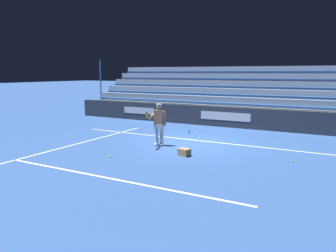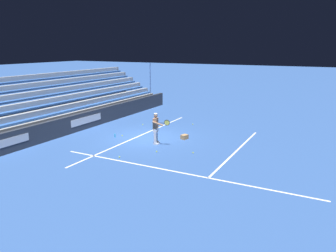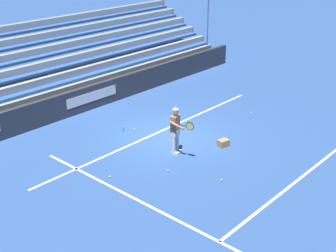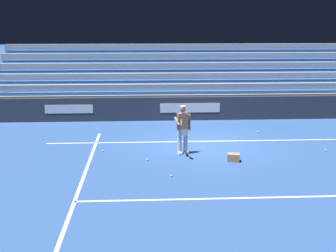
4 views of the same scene
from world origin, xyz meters
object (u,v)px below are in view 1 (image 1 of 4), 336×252
ball_box_cardboard (184,152)px  tennis_ball_stray_back (293,161)px  tennis_player (159,124)px  tennis_ball_far_right (195,135)px  tennis_ball_near_player (262,140)px  water_bottle (189,132)px  tennis_ball_by_box (110,157)px  tennis_ball_far_left (111,137)px  tennis_ball_midcourt (124,145)px

ball_box_cardboard → tennis_ball_stray_back: (-3.54, -1.02, -0.10)m
tennis_player → tennis_ball_stray_back: 5.24m
tennis_ball_far_right → ball_box_cardboard: bearing=107.9°
tennis_ball_stray_back → tennis_ball_far_right: same height
tennis_ball_near_player → water_bottle: (3.41, 0.20, 0.08)m
ball_box_cardboard → tennis_ball_by_box: 2.63m
tennis_ball_far_left → water_bottle: 3.73m
tennis_ball_midcourt → water_bottle: 3.79m
tennis_ball_far_right → tennis_ball_midcourt: size_ratio=1.00×
tennis_ball_far_right → tennis_ball_far_left: size_ratio=1.00×
tennis_player → tennis_ball_near_player: 4.68m
tennis_ball_far_right → tennis_player: bearing=79.8°
tennis_ball_far_left → tennis_ball_far_right: bearing=-146.4°
ball_box_cardboard → tennis_ball_near_player: ball_box_cardboard is taller
tennis_player → tennis_ball_far_left: tennis_player is taller
tennis_ball_stray_back → tennis_ball_far_right: (4.70, -2.56, 0.00)m
tennis_player → tennis_ball_near_player: size_ratio=25.98×
tennis_ball_far_right → tennis_ball_by_box: same height
ball_box_cardboard → tennis_ball_far_left: ball_box_cardboard is taller
tennis_ball_far_right → tennis_ball_near_player: size_ratio=1.00×
tennis_ball_by_box → tennis_player: bearing=-102.4°
tennis_ball_midcourt → water_bottle: bearing=-109.7°
tennis_ball_far_right → tennis_ball_far_left: bearing=33.6°
tennis_player → tennis_ball_by_box: (0.54, 2.44, -0.86)m
tennis_ball_stray_back → tennis_ball_far_left: size_ratio=1.00×
tennis_ball_midcourt → tennis_ball_far_right: bearing=-116.9°
tennis_ball_stray_back → tennis_ball_midcourt: size_ratio=1.00×
ball_box_cardboard → tennis_ball_midcourt: 2.87m
ball_box_cardboard → tennis_ball_by_box: ball_box_cardboard is taller
ball_box_cardboard → tennis_ball_far_left: bearing=-17.4°
tennis_ball_midcourt → tennis_ball_by_box: (-0.69, 1.71, 0.00)m
tennis_ball_stray_back → tennis_ball_far_left: same height
tennis_ball_far_left → tennis_ball_stray_back: bearing=177.3°
ball_box_cardboard → tennis_ball_midcourt: ball_box_cardboard is taller
tennis_ball_far_right → tennis_ball_midcourt: 3.76m
tennis_ball_far_left → water_bottle: size_ratio=0.30×
tennis_ball_stray_back → tennis_ball_by_box: (5.71, 2.50, 0.00)m
tennis_ball_stray_back → tennis_ball_far_left: bearing=-2.7°
tennis_player → ball_box_cardboard: size_ratio=4.29×
ball_box_cardboard → water_bottle: (1.58, -3.79, -0.02)m
water_bottle → tennis_ball_near_player: bearing=-176.6°
tennis_player → tennis_ball_midcourt: size_ratio=25.98×
tennis_ball_far_left → tennis_ball_by_box: bearing=128.3°
tennis_player → tennis_ball_far_left: (2.81, -0.44, -0.86)m
tennis_ball_far_right → tennis_ball_by_box: bearing=78.7°
tennis_player → tennis_ball_near_player: bearing=-138.7°
ball_box_cardboard → tennis_ball_stray_back: size_ratio=6.06×
tennis_ball_far_right → water_bottle: bearing=-26.4°
tennis_ball_midcourt → tennis_ball_far_left: size_ratio=1.00×
tennis_ball_far_right → tennis_ball_stray_back: bearing=151.4°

